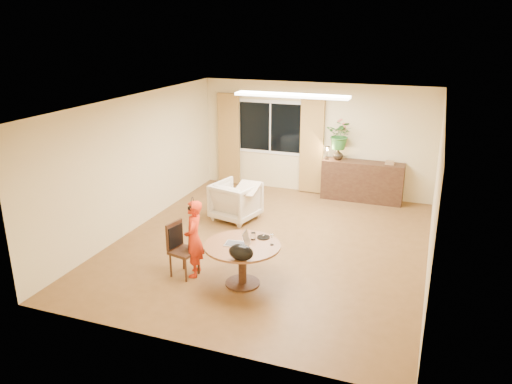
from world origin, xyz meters
TOP-DOWN VIEW (x-y plane):
  - floor at (0.00, 0.00)m, footprint 6.50×6.50m
  - ceiling at (0.00, 0.00)m, footprint 6.50×6.50m
  - wall_back at (0.00, 3.25)m, footprint 5.50×0.00m
  - wall_left at (-2.75, 0.00)m, footprint 0.00×6.50m
  - wall_right at (2.75, 0.00)m, footprint 0.00×6.50m
  - window at (-1.10, 3.23)m, footprint 1.70×0.03m
  - curtain_left at (-2.15, 3.15)m, footprint 0.55×0.08m
  - curtain_right at (-0.05, 3.15)m, footprint 0.55×0.08m
  - ceiling_panel at (0.00, 1.20)m, footprint 2.20×0.35m
  - dining_table at (0.07, -1.56)m, footprint 1.17×1.17m
  - dining_chair at (-0.91, -1.62)m, footprint 0.50×0.47m
  - child at (-0.77, -1.53)m, footprint 0.52×0.41m
  - laptop at (-0.02, -1.59)m, footprint 0.38×0.27m
  - tumbler at (0.15, -1.32)m, footprint 0.09×0.09m
  - wine_glass at (0.49, -1.41)m, footprint 0.07×0.07m
  - pot_lid at (0.28, -1.21)m, footprint 0.26×0.26m
  - handbag at (0.25, -2.06)m, footprint 0.42×0.32m
  - armchair at (-1.07, 0.95)m, footprint 1.02×1.04m
  - throw at (-0.79, 0.88)m, footprint 0.47×0.56m
  - sideboard at (1.19, 3.01)m, footprint 1.82×0.44m
  - vase at (0.61, 3.01)m, footprint 0.30×0.30m
  - bouquet at (0.64, 3.01)m, footprint 0.65×0.58m
  - book_stack at (1.76, 3.01)m, footprint 0.21×0.17m
  - desk_lamp at (0.37, 2.96)m, footprint 0.15×0.15m

SIDE VIEW (x-z plane):
  - floor at x=0.00m, z-range 0.00..0.00m
  - armchair at x=-1.07m, z-range 0.00..0.79m
  - dining_chair at x=-0.91m, z-range 0.00..0.89m
  - sideboard at x=1.19m, z-range 0.00..0.91m
  - dining_table at x=0.07m, z-range 0.19..0.86m
  - child at x=-0.77m, z-range 0.00..1.26m
  - pot_lid at x=0.28m, z-range 0.67..0.70m
  - tumbler at x=0.15m, z-range 0.67..0.78m
  - wine_glass at x=0.49m, z-range 0.67..0.85m
  - laptop at x=-0.02m, z-range 0.67..0.91m
  - handbag at x=0.25m, z-range 0.67..0.91m
  - throw at x=-0.79m, z-range 0.79..0.82m
  - book_stack at x=1.76m, z-range 0.91..0.99m
  - vase at x=0.61m, z-range 0.91..1.16m
  - desk_lamp at x=0.37m, z-range 0.91..1.22m
  - curtain_left at x=-2.15m, z-range 0.02..2.27m
  - curtain_right at x=-0.05m, z-range 0.02..2.27m
  - wall_back at x=0.00m, z-range -1.45..4.05m
  - wall_left at x=-2.75m, z-range -1.95..4.55m
  - wall_right at x=2.75m, z-range -1.95..4.55m
  - bouquet at x=0.64m, z-range 1.16..1.82m
  - window at x=-1.10m, z-range 0.85..2.15m
  - ceiling_panel at x=0.00m, z-range 2.54..2.59m
  - ceiling at x=0.00m, z-range 2.60..2.60m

